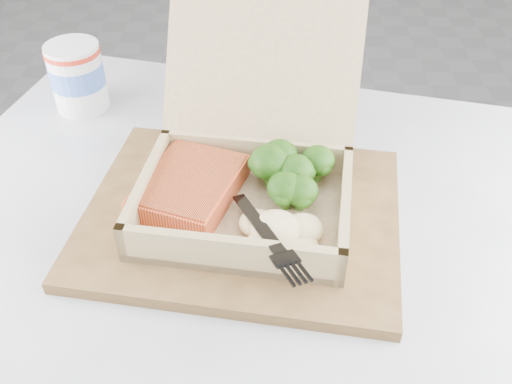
{
  "coord_description": "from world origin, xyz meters",
  "views": [
    {
      "loc": [
        -0.4,
        -0.93,
        1.16
      ],
      "look_at": [
        -0.42,
        -0.45,
        0.75
      ],
      "focal_mm": 40.0,
      "sensor_mm": 36.0,
      "label": 1
    }
  ],
  "objects_px": {
    "cafe_table": "(213,329)",
    "paper_cup": "(77,75)",
    "takeout_container": "(251,156)",
    "serving_tray": "(242,215)"
  },
  "relations": [
    {
      "from": "cafe_table",
      "to": "serving_tray",
      "type": "relative_size",
      "value": 2.46
    },
    {
      "from": "serving_tray",
      "to": "takeout_container",
      "type": "height_order",
      "value": "takeout_container"
    },
    {
      "from": "paper_cup",
      "to": "takeout_container",
      "type": "bearing_deg",
      "value": -37.85
    },
    {
      "from": "takeout_container",
      "to": "paper_cup",
      "type": "height_order",
      "value": "takeout_container"
    },
    {
      "from": "cafe_table",
      "to": "serving_tray",
      "type": "xyz_separation_m",
      "value": [
        0.04,
        0.02,
        0.19
      ]
    },
    {
      "from": "paper_cup",
      "to": "serving_tray",
      "type": "bearing_deg",
      "value": -43.75
    },
    {
      "from": "serving_tray",
      "to": "paper_cup",
      "type": "xyz_separation_m",
      "value": [
        -0.25,
        0.24,
        0.04
      ]
    },
    {
      "from": "cafe_table",
      "to": "takeout_container",
      "type": "distance_m",
      "value": 0.26
    },
    {
      "from": "cafe_table",
      "to": "paper_cup",
      "type": "bearing_deg",
      "value": 128.57
    },
    {
      "from": "takeout_container",
      "to": "paper_cup",
      "type": "bearing_deg",
      "value": 149.03
    }
  ]
}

